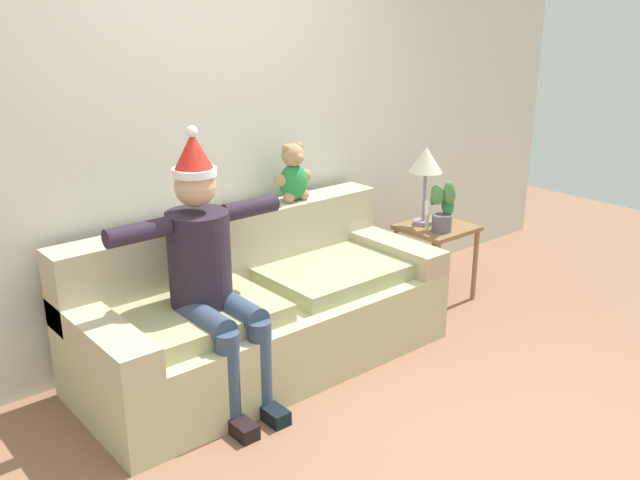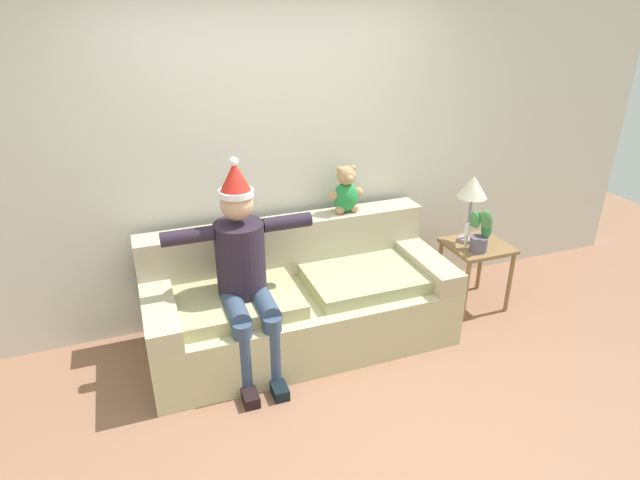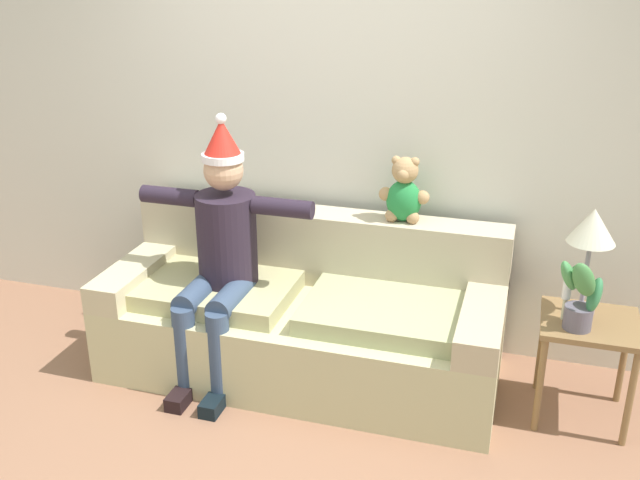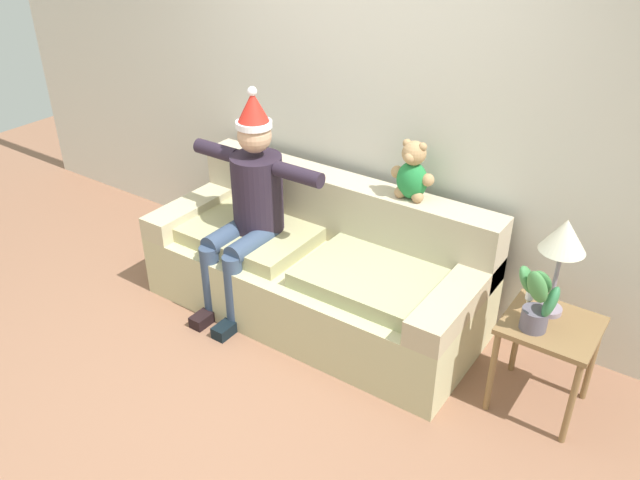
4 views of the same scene
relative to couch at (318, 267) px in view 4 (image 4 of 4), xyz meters
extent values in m
plane|color=#8F624A|center=(0.00, -1.00, -0.34)|extent=(10.00, 10.00, 0.00)
cube|color=silver|center=(0.00, 0.55, 1.01)|extent=(7.00, 0.10, 2.70)
cube|color=#C0BA8C|center=(0.00, -0.06, -0.11)|extent=(2.25, 0.94, 0.44)
cube|color=#BCAE92|center=(0.00, 0.30, 0.33)|extent=(2.25, 0.24, 0.44)
cube|color=#C0B58F|center=(-1.02, -0.06, 0.19)|extent=(0.22, 0.94, 0.16)
cube|color=#BCAB89|center=(1.02, -0.06, 0.19)|extent=(0.22, 0.94, 0.16)
cube|color=tan|center=(-0.51, -0.11, 0.16)|extent=(0.90, 0.66, 0.10)
cube|color=tan|center=(0.51, -0.11, 0.16)|extent=(0.90, 0.66, 0.10)
cylinder|color=#281E2C|center=(-0.44, -0.08, 0.47)|extent=(0.34, 0.34, 0.52)
sphere|color=tan|center=(-0.44, -0.08, 0.87)|extent=(0.22, 0.22, 0.22)
cylinder|color=white|center=(-0.44, -0.08, 0.94)|extent=(0.23, 0.23, 0.04)
cone|color=red|center=(-0.44, -0.08, 1.05)|extent=(0.21, 0.21, 0.20)
sphere|color=white|center=(-0.44, -0.08, 1.15)|extent=(0.06, 0.06, 0.06)
cylinder|color=#364661|center=(-0.54, -0.28, 0.21)|extent=(0.14, 0.40, 0.14)
cylinder|color=#364661|center=(-0.54, -0.48, -0.06)|extent=(0.13, 0.13, 0.54)
cube|color=black|center=(-0.54, -0.56, -0.30)|extent=(0.10, 0.24, 0.08)
cylinder|color=#364661|center=(-0.34, -0.28, 0.21)|extent=(0.14, 0.40, 0.14)
cylinder|color=#364661|center=(-0.34, -0.48, -0.06)|extent=(0.13, 0.13, 0.54)
cube|color=black|center=(-0.34, -0.56, -0.30)|extent=(0.10, 0.24, 0.08)
cylinder|color=#281E2C|center=(-0.78, -0.08, 0.69)|extent=(0.34, 0.10, 0.10)
cylinder|color=#281E2C|center=(-0.10, -0.08, 0.69)|extent=(0.34, 0.10, 0.10)
ellipsoid|color=#23833E|center=(0.50, 0.30, 0.66)|extent=(0.20, 0.16, 0.24)
sphere|color=tan|center=(0.50, 0.30, 0.84)|extent=(0.15, 0.15, 0.15)
sphere|color=tan|center=(0.50, 0.24, 0.83)|extent=(0.07, 0.07, 0.07)
sphere|color=tan|center=(0.45, 0.30, 0.90)|extent=(0.05, 0.05, 0.05)
sphere|color=tan|center=(0.55, 0.30, 0.90)|extent=(0.05, 0.05, 0.05)
sphere|color=tan|center=(0.39, 0.30, 0.69)|extent=(0.08, 0.08, 0.08)
sphere|color=tan|center=(0.44, 0.27, 0.58)|extent=(0.08, 0.08, 0.08)
sphere|color=tan|center=(0.60, 0.30, 0.69)|extent=(0.08, 0.08, 0.08)
sphere|color=tan|center=(0.56, 0.27, 0.58)|extent=(0.08, 0.08, 0.08)
cube|color=olive|center=(1.55, -0.05, 0.22)|extent=(0.49, 0.46, 0.03)
cylinder|color=olive|center=(1.34, -0.25, -0.07)|extent=(0.04, 0.04, 0.54)
cylinder|color=olive|center=(1.77, -0.25, -0.07)|extent=(0.04, 0.04, 0.54)
cylinder|color=olive|center=(1.34, 0.15, -0.07)|extent=(0.04, 0.04, 0.54)
cylinder|color=olive|center=(1.77, 0.15, -0.07)|extent=(0.04, 0.04, 0.54)
cylinder|color=gray|center=(1.50, 0.04, 0.25)|extent=(0.14, 0.14, 0.03)
cylinder|color=gray|center=(1.50, 0.04, 0.44)|extent=(0.02, 0.02, 0.36)
cone|color=beige|center=(1.50, 0.04, 0.71)|extent=(0.24, 0.24, 0.18)
cylinder|color=#5C5665|center=(1.48, -0.15, 0.29)|extent=(0.14, 0.14, 0.12)
ellipsoid|color=#347B4A|center=(1.54, -0.14, 0.42)|extent=(0.11, 0.15, 0.21)
ellipsoid|color=#3A783D|center=(1.46, -0.10, 0.49)|extent=(0.15, 0.14, 0.21)
ellipsoid|color=#408547|center=(1.41, -0.15, 0.52)|extent=(0.14, 0.16, 0.21)
ellipsoid|color=#438141|center=(1.47, -0.21, 0.53)|extent=(0.16, 0.08, 0.21)
cylinder|color=beige|center=(1.41, -0.07, 0.29)|extent=(0.02, 0.02, 0.12)
cylinder|color=white|center=(1.41, -0.07, 0.40)|extent=(0.04, 0.04, 0.10)
camera|label=1|loc=(-2.22, -3.19, 1.78)|focal=39.28mm
camera|label=2|loc=(-1.07, -3.34, 2.13)|focal=30.08mm
camera|label=3|loc=(1.18, -3.62, 2.02)|focal=41.20mm
camera|label=4|loc=(2.10, -3.02, 2.34)|focal=36.30mm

